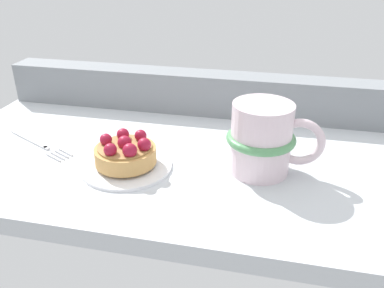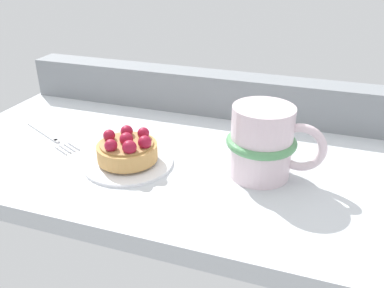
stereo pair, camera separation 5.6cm
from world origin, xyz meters
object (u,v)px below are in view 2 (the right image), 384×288
dessert_plate (128,161)px  coffee_mug (264,142)px  raspberry_tart (127,149)px  dessert_fork (50,136)px

dessert_plate → coffee_mug: size_ratio=0.98×
coffee_mug → raspberry_tart: bearing=-169.9°
dessert_plate → coffee_mug: 19.92cm
dessert_plate → dessert_fork: size_ratio=0.91×
dessert_plate → dessert_fork: (-16.42, 3.72, -0.12)cm
dessert_plate → coffee_mug: coffee_mug is taller
dessert_fork → dessert_plate: bearing=-12.8°
raspberry_tart → coffee_mug: bearing=10.1°
coffee_mug → dessert_fork: coffee_mug is taller
raspberry_tart → dessert_fork: raspberry_tart is taller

